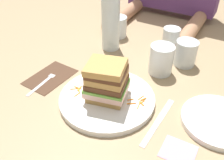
% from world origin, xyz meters
% --- Properties ---
extents(ground_plane, '(3.00, 3.00, 0.00)m').
position_xyz_m(ground_plane, '(0.00, 0.00, 0.00)').
color(ground_plane, '#9E8460').
extents(main_plate, '(0.28, 0.28, 0.02)m').
position_xyz_m(main_plate, '(-0.00, -0.02, 0.01)').
color(main_plate, white).
rests_on(main_plate, ground_plane).
extents(sandwich, '(0.13, 0.12, 0.12)m').
position_xyz_m(sandwich, '(-0.00, -0.02, 0.07)').
color(sandwich, tan).
rests_on(sandwich, main_plate).
extents(carrot_shred_0, '(0.01, 0.02, 0.00)m').
position_xyz_m(carrot_shred_0, '(-0.09, -0.03, 0.02)').
color(carrot_shred_0, orange).
rests_on(carrot_shred_0, main_plate).
extents(carrot_shred_1, '(0.02, 0.00, 0.00)m').
position_xyz_m(carrot_shred_1, '(-0.10, -0.03, 0.02)').
color(carrot_shred_1, orange).
rests_on(carrot_shred_1, main_plate).
extents(carrot_shred_2, '(0.02, 0.02, 0.00)m').
position_xyz_m(carrot_shred_2, '(-0.07, -0.03, 0.02)').
color(carrot_shred_2, orange).
rests_on(carrot_shred_2, main_plate).
extents(carrot_shred_3, '(0.01, 0.03, 0.00)m').
position_xyz_m(carrot_shred_3, '(-0.07, -0.02, 0.02)').
color(carrot_shred_3, orange).
rests_on(carrot_shred_3, main_plate).
extents(carrot_shred_4, '(0.02, 0.02, 0.00)m').
position_xyz_m(carrot_shred_4, '(-0.09, -0.04, 0.02)').
color(carrot_shred_4, orange).
rests_on(carrot_shred_4, main_plate).
extents(carrot_shred_5, '(0.01, 0.02, 0.00)m').
position_xyz_m(carrot_shred_5, '(-0.08, -0.06, 0.02)').
color(carrot_shred_5, orange).
rests_on(carrot_shred_5, main_plate).
extents(carrot_shred_6, '(0.03, 0.02, 0.00)m').
position_xyz_m(carrot_shred_6, '(-0.10, -0.04, 0.02)').
color(carrot_shred_6, orange).
rests_on(carrot_shred_6, main_plate).
extents(carrot_shred_7, '(0.01, 0.02, 0.00)m').
position_xyz_m(carrot_shred_7, '(0.10, 0.02, 0.02)').
color(carrot_shred_7, orange).
rests_on(carrot_shred_7, main_plate).
extents(carrot_shred_8, '(0.01, 0.03, 0.00)m').
position_xyz_m(carrot_shred_8, '(0.10, -0.01, 0.02)').
color(carrot_shred_8, orange).
rests_on(carrot_shred_8, main_plate).
extents(carrot_shred_9, '(0.01, 0.02, 0.00)m').
position_xyz_m(carrot_shred_9, '(0.07, -0.00, 0.02)').
color(carrot_shred_9, orange).
rests_on(carrot_shred_9, main_plate).
extents(carrot_shred_10, '(0.02, 0.01, 0.00)m').
position_xyz_m(carrot_shred_10, '(0.10, -0.00, 0.02)').
color(carrot_shred_10, orange).
rests_on(carrot_shred_10, main_plate).
extents(carrot_shred_11, '(0.01, 0.02, 0.00)m').
position_xyz_m(carrot_shred_11, '(0.10, 0.01, 0.02)').
color(carrot_shred_11, orange).
rests_on(carrot_shred_11, main_plate).
extents(carrot_shred_12, '(0.02, 0.02, 0.00)m').
position_xyz_m(carrot_shred_12, '(0.08, -0.01, 0.02)').
color(carrot_shred_12, orange).
rests_on(carrot_shred_12, main_plate).
extents(carrot_shred_13, '(0.01, 0.03, 0.00)m').
position_xyz_m(carrot_shred_13, '(0.09, 0.02, 0.02)').
color(carrot_shred_13, orange).
rests_on(carrot_shred_13, main_plate).
extents(napkin_dark, '(0.12, 0.17, 0.00)m').
position_xyz_m(napkin_dark, '(-0.22, -0.01, 0.00)').
color(napkin_dark, '#4C3323').
rests_on(napkin_dark, ground_plane).
extents(fork, '(0.02, 0.17, 0.00)m').
position_xyz_m(fork, '(-0.22, -0.04, 0.00)').
color(fork, silver).
rests_on(fork, napkin_dark).
extents(knife, '(0.02, 0.20, 0.00)m').
position_xyz_m(knife, '(0.16, -0.03, 0.00)').
color(knife, silver).
rests_on(knife, ground_plane).
extents(juice_glass, '(0.08, 0.08, 0.10)m').
position_xyz_m(juice_glass, '(0.08, 0.20, 0.04)').
color(juice_glass, white).
rests_on(juice_glass, ground_plane).
extents(water_bottle, '(0.07, 0.07, 0.29)m').
position_xyz_m(water_bottle, '(-0.15, 0.26, 0.13)').
color(water_bottle, silver).
rests_on(water_bottle, ground_plane).
extents(empty_tumbler_0, '(0.06, 0.06, 0.09)m').
position_xyz_m(empty_tumbler_0, '(0.06, 0.36, 0.05)').
color(empty_tumbler_0, silver).
rests_on(empty_tumbler_0, ground_plane).
extents(empty_tumbler_1, '(0.08, 0.08, 0.09)m').
position_xyz_m(empty_tumbler_1, '(0.14, 0.29, 0.04)').
color(empty_tumbler_1, silver).
rests_on(empty_tumbler_1, ground_plane).
extents(empty_tumbler_2, '(0.08, 0.08, 0.09)m').
position_xyz_m(empty_tumbler_2, '(-0.17, 0.36, 0.04)').
color(empty_tumbler_2, silver).
rests_on(empty_tumbler_2, ground_plane).
extents(side_plate, '(0.20, 0.20, 0.02)m').
position_xyz_m(side_plate, '(0.30, 0.05, 0.01)').
color(side_plate, white).
rests_on(side_plate, ground_plane).
extents(napkin_pink, '(0.08, 0.07, 0.00)m').
position_xyz_m(napkin_pink, '(0.24, -0.09, 0.00)').
color(napkin_pink, pink).
rests_on(napkin_pink, ground_plane).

